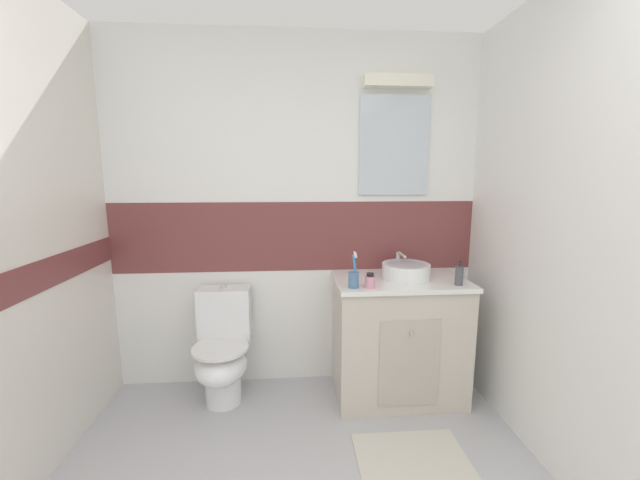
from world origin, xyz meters
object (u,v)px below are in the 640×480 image
at_px(toothbrush_cup, 354,278).
at_px(soap_dispenser, 459,276).
at_px(toilet, 223,350).
at_px(hair_gel_jar, 370,281).
at_px(sink_basin, 406,270).

relative_size(toothbrush_cup, soap_dispenser, 1.43).
bearing_deg(toilet, soap_dispenser, -7.86).
distance_m(soap_dispenser, hair_gel_jar, 0.57).
bearing_deg(soap_dispenser, toothbrush_cup, -179.46).
bearing_deg(toothbrush_cup, hair_gel_jar, -3.52).
bearing_deg(sink_basin, toothbrush_cup, -153.66).
distance_m(sink_basin, hair_gel_jar, 0.35).
distance_m(toilet, soap_dispenser, 1.64).
distance_m(sink_basin, toothbrush_cup, 0.43).
height_order(toothbrush_cup, hair_gel_jar, toothbrush_cup).
relative_size(toilet, toothbrush_cup, 3.37).
bearing_deg(toothbrush_cup, sink_basin, 26.34).
xyz_separation_m(toothbrush_cup, soap_dispenser, (0.67, 0.01, 0.00)).
bearing_deg(sink_basin, hair_gel_jar, -145.20).
relative_size(sink_basin, toothbrush_cup, 1.58).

